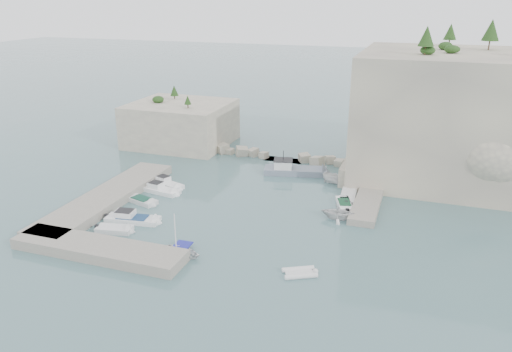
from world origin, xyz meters
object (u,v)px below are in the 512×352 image
(tender_east_a, at_px, (337,219))
(tender_east_b, at_px, (344,206))
(motorboat_a, at_px, (168,186))
(tender_east_c, at_px, (348,198))
(work_boat, at_px, (295,174))
(motorboat_d, at_px, (133,222))
(rowboat, at_px, (177,256))
(motorboat_b, at_px, (161,192))
(tender_east_d, at_px, (338,184))
(motorboat_c, at_px, (142,202))
(inflatable_dinghy, at_px, (300,274))
(motorboat_e, at_px, (115,232))

(tender_east_a, height_order, tender_east_b, tender_east_a)
(motorboat_a, distance_m, tender_east_c, 23.75)
(tender_east_c, bearing_deg, work_boat, 48.86)
(motorboat_a, bearing_deg, tender_east_b, 22.01)
(motorboat_d, height_order, tender_east_b, motorboat_d)
(motorboat_d, height_order, rowboat, motorboat_d)
(motorboat_b, bearing_deg, tender_east_d, 36.37)
(motorboat_b, height_order, work_boat, work_boat)
(motorboat_b, relative_size, tender_east_a, 1.51)
(motorboat_c, height_order, inflatable_dinghy, motorboat_c)
(motorboat_d, relative_size, tender_east_b, 1.47)
(motorboat_c, xyz_separation_m, work_boat, (15.24, 16.26, 0.00))
(tender_east_a, distance_m, tender_east_c, 6.60)
(rowboat, relative_size, tender_east_b, 1.08)
(tender_east_b, relative_size, tender_east_d, 1.06)
(inflatable_dinghy, bearing_deg, motorboat_c, 128.42)
(motorboat_e, bearing_deg, tender_east_a, 16.01)
(motorboat_e, distance_m, tender_east_b, 26.79)
(inflatable_dinghy, bearing_deg, motorboat_d, 139.00)
(motorboat_d, relative_size, rowboat, 1.36)
(motorboat_b, xyz_separation_m, motorboat_c, (-0.64, -3.68, 0.00))
(motorboat_e, bearing_deg, inflatable_dinghy, -15.93)
(motorboat_c, xyz_separation_m, tender_east_d, (21.69, 14.18, 0.00))
(motorboat_a, relative_size, tender_east_a, 1.45)
(motorboat_a, height_order, inflatable_dinghy, motorboat_a)
(motorboat_d, relative_size, work_boat, 0.69)
(motorboat_b, relative_size, tender_east_d, 1.31)
(work_boat, bearing_deg, motorboat_b, -152.15)
(tender_east_d, bearing_deg, work_boat, 76.58)
(inflatable_dinghy, height_order, work_boat, work_boat)
(motorboat_e, height_order, rowboat, rowboat)
(motorboat_d, distance_m, tender_east_a, 23.19)
(motorboat_a, relative_size, motorboat_c, 1.16)
(motorboat_a, distance_m, tender_east_d, 22.86)
(rowboat, distance_m, work_boat, 27.23)
(motorboat_c, height_order, tender_east_d, tender_east_d)
(motorboat_a, height_order, motorboat_b, same)
(tender_east_c, bearing_deg, motorboat_e, 124.51)
(tender_east_b, bearing_deg, motorboat_a, 73.66)
(tender_east_d, distance_m, work_boat, 6.78)
(motorboat_c, bearing_deg, rowboat, -28.48)
(tender_east_a, bearing_deg, tender_east_d, 6.41)
(tender_east_c, relative_size, tender_east_d, 1.31)
(inflatable_dinghy, bearing_deg, tender_east_a, 57.30)
(inflatable_dinghy, distance_m, tender_east_d, 24.12)
(motorboat_b, height_order, inflatable_dinghy, motorboat_b)
(tender_east_a, bearing_deg, work_boat, 28.99)
(work_boat, bearing_deg, tender_east_c, -50.18)
(rowboat, xyz_separation_m, tender_east_c, (13.51, 20.26, 0.00))
(tender_east_a, xyz_separation_m, tender_east_d, (-1.97, 11.04, 0.00))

